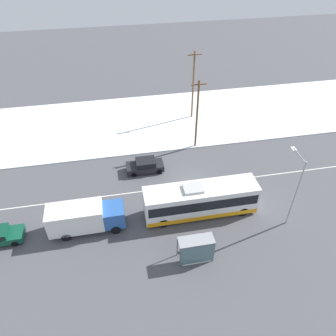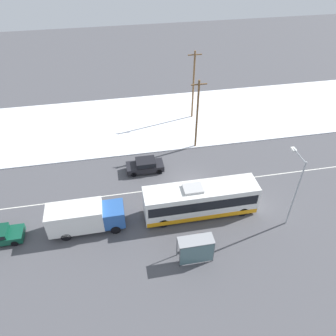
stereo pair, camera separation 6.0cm
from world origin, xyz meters
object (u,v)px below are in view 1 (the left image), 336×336
utility_pole_snowlot (193,85)px  bus_shelter (197,248)px  sedan_car (145,165)px  city_bus (201,200)px  pedestrian_at_stop (198,239)px  box_truck (85,217)px  utility_pole_roadside (197,114)px  streetlamp (295,183)px

utility_pole_snowlot → bus_shelter: bearing=-103.1°
sedan_car → bus_shelter: bus_shelter is taller
city_bus → sedan_car: 8.56m
pedestrian_at_stop → box_truck: bearing=158.0°
pedestrian_at_stop → utility_pole_snowlot: size_ratio=0.18×
bus_shelter → pedestrian_at_stop: bearing=70.8°
bus_shelter → utility_pole_roadside: (4.12, 16.22, 2.88)m
bus_shelter → utility_pole_roadside: 16.99m
box_truck → pedestrian_at_stop: bearing=-22.0°
bus_shelter → streetlamp: size_ratio=0.40×
city_bus → sedan_car: size_ratio=2.61×
pedestrian_at_stop → streetlamp: streetlamp is taller
streetlamp → bus_shelter: bearing=-162.7°
utility_pole_snowlot → sedan_car: bearing=-127.0°
sedan_car → pedestrian_at_stop: (3.07, -11.22, 0.21)m
box_truck → city_bus: bearing=0.3°
box_truck → sedan_car: (6.47, 7.38, -0.76)m
city_bus → pedestrian_at_stop: bearing=-108.1°
utility_pole_roadside → utility_pole_snowlot: 7.14m
city_bus → streetlamp: streetlamp is taller
box_truck → utility_pole_roadside: size_ratio=0.78×
box_truck → pedestrian_at_stop: size_ratio=4.11×
streetlamp → city_bus: bearing=162.7°
city_bus → box_truck: (-10.82, -0.05, -0.10)m
bus_shelter → utility_pole_snowlot: 24.08m
bus_shelter → utility_pole_roadside: size_ratio=0.34×
pedestrian_at_stop → streetlamp: bearing=9.6°
pedestrian_at_stop → bus_shelter: bearing=-109.2°
city_bus → bus_shelter: bearing=-108.4°
city_bus → box_truck: 10.82m
city_bus → utility_pole_roadside: 11.51m
utility_pole_roadside → box_truck: bearing=-140.3°
pedestrian_at_stop → utility_pole_snowlot: utility_pole_snowlot is taller
bus_shelter → streetlamp: bearing=17.3°
utility_pole_roadside → sedan_car: bearing=-152.0°
sedan_car → streetlamp: (12.04, -9.72, 3.83)m
city_bus → sedan_car: bearing=120.7°
city_bus → box_truck: bearing=-179.7°
utility_pole_snowlot → pedestrian_at_stop: bearing=-102.7°
streetlamp → utility_pole_roadside: 14.31m
pedestrian_at_stop → utility_pole_roadside: bearing=76.2°
utility_pole_roadside → city_bus: bearing=-102.2°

